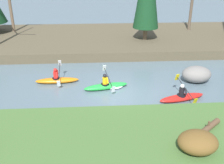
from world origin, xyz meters
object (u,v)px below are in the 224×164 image
kayaker_trailing (57,80)px  driftwood_log (206,130)px  boulder_midstream (196,74)px  kayaker_middle (108,86)px  kayaker_lead (182,97)px

kayaker_trailing → driftwood_log: 9.78m
boulder_midstream → kayaker_middle: bearing=-173.5°
driftwood_log → kayaker_trailing: bearing=94.7°
kayaker_middle → kayaker_trailing: same height
kayaker_trailing → kayaker_middle: bearing=-21.6°
kayaker_lead → kayaker_trailing: 7.76m
kayaker_lead → driftwood_log: (-0.44, -4.18, 0.71)m
driftwood_log → boulder_midstream: bearing=32.9°
kayaker_lead → kayaker_trailing: (-7.24, 2.80, 0.00)m
kayaker_middle → kayaker_trailing: bearing=148.0°
kayaker_trailing → boulder_midstream: size_ratio=1.50×
kayaker_lead → kayaker_middle: (-4.08, 1.74, -0.02)m
kayaker_middle → kayaker_lead: bearing=-36.7°
kayaker_trailing → kayaker_lead: bearing=-24.3°
driftwood_log → kayaker_lead: bearing=44.5°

